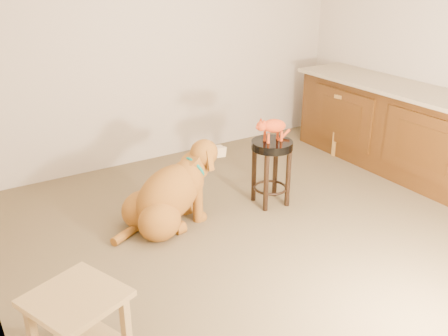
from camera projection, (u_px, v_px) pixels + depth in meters
floor at (269, 225)px, 4.42m from camera, size 4.50×4.00×0.01m
room_shell at (277, 31)px, 3.77m from camera, size 4.54×4.04×2.62m
cabinet_run at (397, 131)px, 5.43m from camera, size 0.70×2.56×0.94m
padded_stool at (271, 160)px, 4.65m from camera, size 0.38×0.38×0.63m
wood_stool at (356, 124)px, 5.81m from camera, size 0.50×0.50×0.75m
side_table at (78, 320)px, 2.79m from camera, size 0.61×0.61×0.49m
golden_retriever at (169, 196)px, 4.31m from camera, size 1.20×0.63×0.76m
tabby_kitten at (272, 127)px, 4.52m from camera, size 0.42×0.15×0.26m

